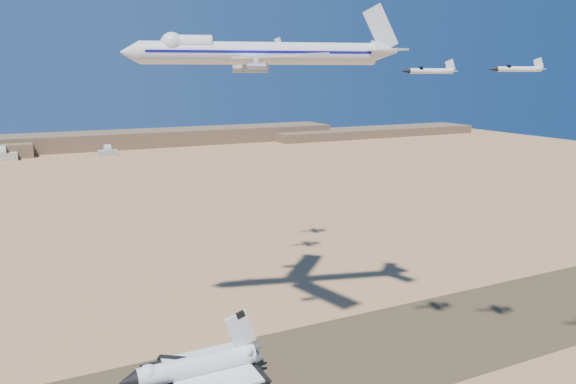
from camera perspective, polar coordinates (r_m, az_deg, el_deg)
name	(u,v)px	position (r m, az deg, el deg)	size (l,w,h in m)	color
ridgeline	(123,142)	(671.73, -16.43, 4.92)	(960.00, 90.00, 18.00)	brown
shuttle	(196,368)	(161.47, -9.31, -17.26)	(39.45, 23.99, 19.51)	white
carrier_747	(253,53)	(174.14, -3.61, 13.91)	(84.64, 63.42, 21.12)	silver
chase_jet_a	(430,71)	(153.13, 14.25, 11.85)	(14.89, 8.60, 3.78)	silver
chase_jet_b	(518,69)	(156.50, 22.33, 11.49)	(14.03, 8.31, 3.61)	silver
chase_jet_e	(263,46)	(221.02, -2.56, 14.63)	(16.44, 9.18, 4.12)	silver
chase_jet_f	(278,53)	(245.91, -1.07, 13.96)	(15.81, 9.07, 4.00)	silver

